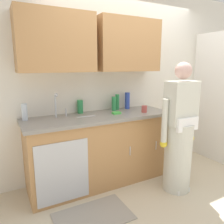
% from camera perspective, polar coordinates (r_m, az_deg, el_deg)
% --- Properties ---
extents(ground_plane, '(9.00, 9.00, 0.00)m').
position_cam_1_polar(ground_plane, '(2.98, 13.47, -20.31)').
color(ground_plane, beige).
extents(kitchen_wall_with_uppers, '(4.80, 0.44, 2.70)m').
position_cam_1_polar(kitchen_wall_with_uppers, '(3.26, 1.10, 10.21)').
color(kitchen_wall_with_uppers, silver).
rests_on(kitchen_wall_with_uppers, ground).
extents(closet_door_panel, '(0.04, 1.10, 2.10)m').
position_cam_1_polar(closet_door_panel, '(3.93, 26.38, 3.04)').
color(closet_door_panel, silver).
rests_on(closet_door_panel, ground).
extents(counter_cabinet, '(1.90, 0.62, 0.90)m').
position_cam_1_polar(counter_cabinet, '(3.02, -3.17, -9.92)').
color(counter_cabinet, '#B27F4C').
rests_on(counter_cabinet, ground).
extents(countertop, '(1.96, 0.66, 0.04)m').
position_cam_1_polar(countertop, '(2.88, -3.24, -1.21)').
color(countertop, gray).
rests_on(countertop, counter_cabinet).
extents(sink, '(0.50, 0.36, 0.35)m').
position_cam_1_polar(sink, '(2.73, -12.82, -2.17)').
color(sink, '#B7BABF').
rests_on(sink, counter_cabinet).
extents(person_at_sink, '(0.55, 0.34, 1.62)m').
position_cam_1_polar(person_at_sink, '(2.87, 17.05, -6.53)').
color(person_at_sink, white).
rests_on(person_at_sink, ground).
extents(floor_mat, '(0.80, 0.50, 0.01)m').
position_cam_1_polar(floor_mat, '(2.59, -4.93, -25.45)').
color(floor_mat, gray).
rests_on(floor_mat, ground).
extents(bottle_soap, '(0.07, 0.07, 0.20)m').
position_cam_1_polar(bottle_soap, '(2.79, -21.83, 0.01)').
color(bottle_soap, silver).
rests_on(bottle_soap, countertop).
extents(bottle_water_short, '(0.06, 0.06, 0.23)m').
position_cam_1_polar(bottle_water_short, '(3.22, 1.39, 2.63)').
color(bottle_water_short, '#2D8C4C').
rests_on(bottle_water_short, countertop).
extents(bottle_dish_liquid, '(0.08, 0.08, 0.18)m').
position_cam_1_polar(bottle_dish_liquid, '(3.01, -8.31, 1.40)').
color(bottle_dish_liquid, '#2D8C4C').
rests_on(bottle_dish_liquid, countertop).
extents(bottle_cleaner_spray, '(0.07, 0.07, 0.20)m').
position_cam_1_polar(bottle_cleaner_spray, '(3.14, 0.50, 2.16)').
color(bottle_cleaner_spray, '#2D8C4C').
rests_on(bottle_cleaner_spray, countertop).
extents(bottle_water_tall, '(0.07, 0.07, 0.24)m').
position_cam_1_polar(bottle_water_tall, '(3.30, 4.01, 2.98)').
color(bottle_water_tall, '#334CB2').
rests_on(bottle_water_tall, countertop).
extents(cup_by_sink, '(0.08, 0.08, 0.09)m').
position_cam_1_polar(cup_by_sink, '(3.07, 8.40, 0.76)').
color(cup_by_sink, '#B24C47').
rests_on(cup_by_sink, countertop).
extents(knife_on_counter, '(0.24, 0.06, 0.01)m').
position_cam_1_polar(knife_on_counter, '(2.81, -6.74, -1.14)').
color(knife_on_counter, silver).
rests_on(knife_on_counter, countertop).
extents(sponge, '(0.11, 0.07, 0.03)m').
position_cam_1_polar(sponge, '(2.94, 1.17, -0.25)').
color(sponge, '#4CBF4C').
rests_on(sponge, countertop).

